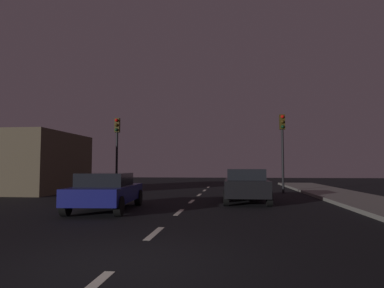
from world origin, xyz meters
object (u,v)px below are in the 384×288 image
Objects in this scene: traffic_signal_right at (282,138)px; car_adjacent_lane at (106,191)px; car_stopped_ahead at (246,185)px; traffic_signal_left at (117,140)px.

traffic_signal_right is 12.07m from car_adjacent_lane.
car_stopped_ahead reaches higher than car_adjacent_lane.
traffic_signal_right is 1.06× the size of car_adjacent_lane.
car_adjacent_lane is (-7.51, -9.07, -2.61)m from traffic_signal_right.
traffic_signal_left is 10.23m from traffic_signal_right.
car_adjacent_lane is at bearing -73.36° from traffic_signal_left.
traffic_signal_left is 9.86m from car_stopped_ahead.
traffic_signal_left is 0.99× the size of traffic_signal_right.
car_adjacent_lane is at bearing -129.63° from traffic_signal_right.
traffic_signal_left is 1.05× the size of car_adjacent_lane.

